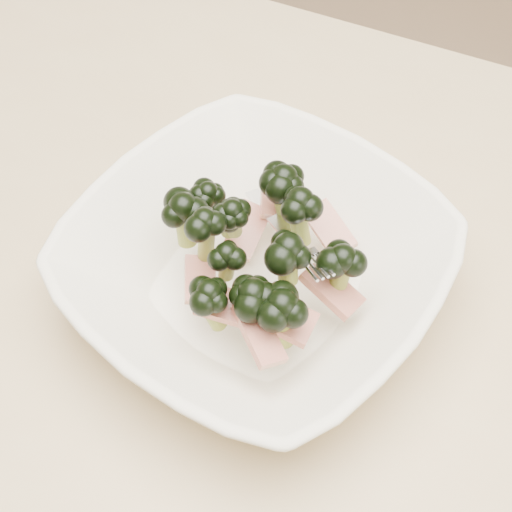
# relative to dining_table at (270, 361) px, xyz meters

# --- Properties ---
(dining_table) EXTENTS (1.20, 0.80, 0.75)m
(dining_table) POSITION_rel_dining_table_xyz_m (0.00, 0.00, 0.00)
(dining_table) COLOR tan
(dining_table) RESTS_ON ground
(broccoli_dish) EXTENTS (0.36, 0.36, 0.11)m
(broccoli_dish) POSITION_rel_dining_table_xyz_m (-0.02, 0.01, 0.14)
(broccoli_dish) COLOR beige
(broccoli_dish) RESTS_ON dining_table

